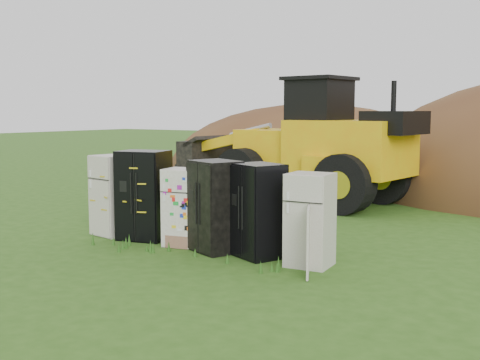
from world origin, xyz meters
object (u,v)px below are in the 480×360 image
object	(u,v)px
fridge_black_side	(144,195)
wheel_loader	(293,140)
fridge_dark_mid	(216,206)
fridge_sticker	(183,207)
fridge_leftmost	(114,195)
fridge_black_right	(259,211)
fridge_open_door	(310,220)

from	to	relation	value
fridge_black_side	wheel_loader	xyz separation A→B (m)	(-0.02, 6.91, 0.94)
fridge_dark_mid	wheel_loader	world-z (taller)	wheel_loader
fridge_dark_mid	fridge_sticker	bearing A→B (deg)	-162.66
fridge_leftmost	fridge_black_side	distance (m)	0.91
fridge_dark_mid	fridge_black_right	bearing A→B (deg)	26.21
fridge_sticker	fridge_leftmost	bearing A→B (deg)	166.59
fridge_sticker	fridge_black_right	distance (m)	1.83
fridge_sticker	wheel_loader	xyz separation A→B (m)	(-1.14, 6.93, 1.10)
fridge_sticker	fridge_open_door	size ratio (longest dim) A/B	0.96
fridge_leftmost	fridge_open_door	world-z (taller)	fridge_leftmost
fridge_open_door	fridge_black_side	bearing A→B (deg)	173.44
fridge_sticker	fridge_black_side	bearing A→B (deg)	165.65
fridge_dark_mid	fridge_black_right	xyz separation A→B (m)	(0.96, 0.08, -0.01)
fridge_leftmost	fridge_dark_mid	distance (m)	2.90
fridge_sticker	fridge_dark_mid	xyz separation A→B (m)	(0.87, -0.06, 0.10)
fridge_black_right	fridge_open_door	distance (m)	1.14
fridge_black_right	wheel_loader	xyz separation A→B (m)	(-2.97, 6.92, 1.01)
fridge_black_side	wheel_loader	world-z (taller)	wheel_loader
fridge_dark_mid	fridge_open_door	size ratio (longest dim) A/B	1.08
fridge_sticker	fridge_dark_mid	world-z (taller)	fridge_dark_mid
fridge_leftmost	fridge_sticker	bearing A→B (deg)	8.29
fridge_black_side	fridge_open_door	world-z (taller)	fridge_black_side
fridge_dark_mid	fridge_open_door	world-z (taller)	fridge_dark_mid
fridge_leftmost	wheel_loader	bearing A→B (deg)	91.40
fridge_leftmost	fridge_open_door	xyz separation A→B (m)	(4.99, -0.07, -0.06)
fridge_black_side	fridge_black_right	size ratio (longest dim) A/B	1.08
fridge_black_right	fridge_leftmost	bearing A→B (deg)	-156.53
fridge_sticker	fridge_open_door	distance (m)	2.97
wheel_loader	fridge_black_right	bearing A→B (deg)	-60.29
fridge_black_right	fridge_sticker	bearing A→B (deg)	-156.09
fridge_black_side	fridge_black_right	bearing A→B (deg)	-13.82
fridge_open_door	fridge_dark_mid	bearing A→B (deg)	174.79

